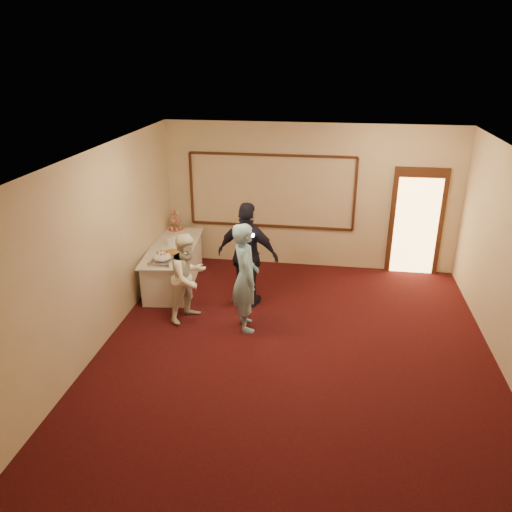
{
  "coord_description": "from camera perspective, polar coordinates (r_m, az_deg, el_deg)",
  "views": [
    {
      "loc": [
        0.4,
        -6.46,
        4.3
      ],
      "look_at": [
        -0.75,
        1.05,
        1.15
      ],
      "focal_mm": 35.0,
      "sensor_mm": 36.0,
      "label": 1
    }
  ],
  "objects": [
    {
      "name": "pavlova_tray",
      "position": [
        9.06,
        -10.66,
        -0.27
      ],
      "size": [
        0.39,
        0.55,
        0.2
      ],
      "color": "#AAADB1",
      "rests_on": "buffet_table"
    },
    {
      "name": "floor",
      "position": [
        7.78,
        4.39,
        -11.16
      ],
      "size": [
        7.0,
        7.0,
        0.0
      ],
      "primitive_type": "plane",
      "color": "black",
      "rests_on": "ground"
    },
    {
      "name": "camera_flash",
      "position": [
        8.44,
        -0.46,
        2.41
      ],
      "size": [
        0.07,
        0.05,
        0.05
      ],
      "primitive_type": "cube",
      "rotation": [
        0.0,
        0.0,
        0.12
      ],
      "color": "white",
      "rests_on": "guest"
    },
    {
      "name": "plate_stack_b",
      "position": [
        10.04,
        -8.23,
        2.2
      ],
      "size": [
        0.21,
        0.21,
        0.17
      ],
      "color": "white",
      "rests_on": "buffet_table"
    },
    {
      "name": "plate_stack_a",
      "position": [
        9.84,
        -9.67,
        1.64
      ],
      "size": [
        0.19,
        0.19,
        0.16
      ],
      "color": "white",
      "rests_on": "buffet_table"
    },
    {
      "name": "man",
      "position": [
        8.03,
        -1.22,
        -2.45
      ],
      "size": [
        0.64,
        0.78,
        1.83
      ],
      "primitive_type": "imported",
      "rotation": [
        0.0,
        0.0,
        1.93
      ],
      "color": "#87BEDB",
      "rests_on": "floor"
    },
    {
      "name": "doorway",
      "position": [
        10.58,
        17.83,
        3.67
      ],
      "size": [
        1.05,
        0.07,
        2.2
      ],
      "color": "#311E0E",
      "rests_on": "floor"
    },
    {
      "name": "wall_molding",
      "position": [
        10.37,
        1.77,
        7.39
      ],
      "size": [
        3.45,
        0.04,
        1.55
      ],
      "color": "#311E0E",
      "rests_on": "room_walls"
    },
    {
      "name": "guest",
      "position": [
        8.76,
        -0.95,
        0.07
      ],
      "size": [
        1.2,
        0.69,
        1.92
      ],
      "primitive_type": "imported",
      "rotation": [
        0.0,
        0.0,
        2.93
      ],
      "color": "black",
      "rests_on": "floor"
    },
    {
      "name": "buffet_table",
      "position": [
        9.96,
        -9.36,
        -0.96
      ],
      "size": [
        1.1,
        2.32,
        0.77
      ],
      "color": "white",
      "rests_on": "floor"
    },
    {
      "name": "room_walls",
      "position": [
        6.87,
        4.89,
        3.05
      ],
      "size": [
        6.04,
        7.04,
        3.02
      ],
      "color": "beige",
      "rests_on": "floor"
    },
    {
      "name": "tart",
      "position": [
        9.44,
        -9.58,
        0.38
      ],
      "size": [
        0.26,
        0.26,
        0.05
      ],
      "color": "white",
      "rests_on": "buffet_table"
    },
    {
      "name": "woman",
      "position": [
        8.45,
        -7.73,
        -2.42
      ],
      "size": [
        0.88,
        0.94,
        1.54
      ],
      "primitive_type": "imported",
      "rotation": [
        0.0,
        0.0,
        1.05
      ],
      "color": "white",
      "rests_on": "floor"
    },
    {
      "name": "cupcake_stand",
      "position": [
        10.68,
        -9.21,
        3.86
      ],
      "size": [
        0.32,
        0.32,
        0.47
      ],
      "color": "#CB5A54",
      "rests_on": "buffet_table"
    }
  ]
}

